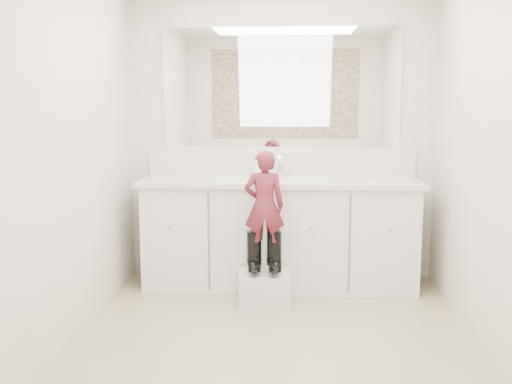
{
  "coord_description": "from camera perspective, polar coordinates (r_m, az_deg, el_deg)",
  "views": [
    {
      "loc": [
        0.09,
        -3.39,
        1.48
      ],
      "look_at": [
        -0.17,
        0.77,
        0.85
      ],
      "focal_mm": 40.0,
      "sensor_mm": 36.0,
      "label": 1
    }
  ],
  "objects": [
    {
      "name": "mirror",
      "position": [
        4.89,
        2.51,
        10.39
      ],
      "size": [
        2.0,
        0.02,
        1.0
      ],
      "primitive_type": "cube",
      "color": "white",
      "rests_on": "wall_back"
    },
    {
      "name": "wall_right",
      "position": [
        3.61,
        23.11,
        3.41
      ],
      "size": [
        0.0,
        3.0,
        3.0
      ],
      "primitive_type": "plane",
      "rotation": [
        1.57,
        0.0,
        -1.57
      ],
      "color": "beige",
      "rests_on": "floor"
    },
    {
      "name": "dot_panel",
      "position": [
        1.91,
        0.8,
        13.69
      ],
      "size": [
        2.0,
        0.01,
        1.2
      ],
      "primitive_type": "cube",
      "color": "#472819",
      "rests_on": "wall_front"
    },
    {
      "name": "floor",
      "position": [
        3.7,
        1.89,
        -15.03
      ],
      "size": [
        3.0,
        3.0,
        0.0
      ],
      "primitive_type": "plane",
      "color": "#8A7C5A",
      "rests_on": "ground"
    },
    {
      "name": "countertop",
      "position": [
        4.64,
        2.38,
        0.97
      ],
      "size": [
        2.28,
        0.58,
        0.04
      ],
      "primitive_type": "cube",
      "color": "beige",
      "rests_on": "vanity_cabinet"
    },
    {
      "name": "wall_left",
      "position": [
        3.68,
        -18.74,
        3.72
      ],
      "size": [
        0.0,
        3.0,
        3.0
      ],
      "primitive_type": "plane",
      "rotation": [
        1.57,
        0.0,
        1.57
      ],
      "color": "beige",
      "rests_on": "floor"
    },
    {
      "name": "boot_left",
      "position": [
        4.29,
        -0.19,
        -6.02
      ],
      "size": [
        0.13,
        0.22,
        0.32
      ],
      "primitive_type": null,
      "rotation": [
        0.0,
        0.0,
        0.08
      ],
      "color": "black",
      "rests_on": "step_stool"
    },
    {
      "name": "step_stool",
      "position": [
        4.36,
        0.81,
        -9.61
      ],
      "size": [
        0.41,
        0.35,
        0.24
      ],
      "primitive_type": "cube",
      "rotation": [
        0.0,
        0.0,
        0.08
      ],
      "color": "silver",
      "rests_on": "floor"
    },
    {
      "name": "vanity_cabinet",
      "position": [
        4.74,
        2.35,
        -4.35
      ],
      "size": [
        2.2,
        0.55,
        0.85
      ],
      "primitive_type": "cube",
      "color": "silver",
      "rests_on": "floor"
    },
    {
      "name": "wall_back",
      "position": [
        4.9,
        2.48,
        5.24
      ],
      "size": [
        2.6,
        0.0,
        2.6
      ],
      "primitive_type": "plane",
      "rotation": [
        1.57,
        0.0,
        0.0
      ],
      "color": "beige",
      "rests_on": "floor"
    },
    {
      "name": "toddler",
      "position": [
        4.21,
        0.83,
        -1.39
      ],
      "size": [
        0.32,
        0.22,
        0.82
      ],
      "primitive_type": "imported",
      "rotation": [
        0.0,
        0.0,
        3.22
      ],
      "color": "#972E47",
      "rests_on": "step_stool"
    },
    {
      "name": "cup",
      "position": [
        4.61,
        9.28,
        1.6
      ],
      "size": [
        0.1,
        0.1,
        0.09
      ],
      "primitive_type": "imported",
      "rotation": [
        0.0,
        0.0,
        0.04
      ],
      "color": "beige",
      "rests_on": "countertop"
    },
    {
      "name": "backsplash",
      "position": [
        4.9,
        2.46,
        3.07
      ],
      "size": [
        2.28,
        0.03,
        0.25
      ],
      "primitive_type": "cube",
      "color": "beige",
      "rests_on": "countertop"
    },
    {
      "name": "boot_right",
      "position": [
        4.28,
        1.83,
        -6.05
      ],
      "size": [
        0.13,
        0.22,
        0.32
      ],
      "primitive_type": null,
      "rotation": [
        0.0,
        0.0,
        0.08
      ],
      "color": "black",
      "rests_on": "step_stool"
    },
    {
      "name": "wall_front",
      "position": [
        1.92,
        0.76,
        0.19
      ],
      "size": [
        2.6,
        0.0,
        2.6
      ],
      "primitive_type": "plane",
      "rotation": [
        -1.57,
        0.0,
        0.0
      ],
      "color": "beige",
      "rests_on": "floor"
    },
    {
      "name": "faucet",
      "position": [
        4.8,
        2.43,
        2.05
      ],
      "size": [
        0.08,
        0.08,
        0.1
      ],
      "primitive_type": "cylinder",
      "color": "silver",
      "rests_on": "countertop"
    },
    {
      "name": "soap_bottle",
      "position": [
        4.7,
        0.05,
        2.59
      ],
      "size": [
        0.13,
        0.13,
        0.21
      ],
      "primitive_type": "imported",
      "rotation": [
        0.0,
        0.0,
        0.43
      ],
      "color": "beige",
      "rests_on": "countertop"
    },
    {
      "name": "toothbrush",
      "position": [
        4.19,
        1.79,
        0.47
      ],
      "size": [
        0.14,
        0.02,
        0.06
      ],
      "primitive_type": "cylinder",
      "rotation": [
        0.0,
        1.22,
        0.08
      ],
      "color": "#D9548D",
      "rests_on": "toddler"
    }
  ]
}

